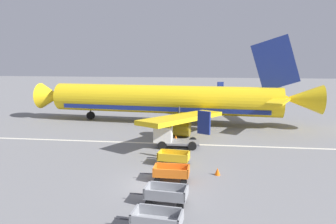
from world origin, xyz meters
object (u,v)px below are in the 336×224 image
Objects in this scene: baggage_cart_fourth_in_row at (174,157)px; traffic_cone_mid_apron at (217,171)px; traffic_cone_near_plane at (176,138)px; baggage_cart_nearest at (157,220)px; baggage_cart_second_in_row at (166,194)px; baggage_cart_third_in_row at (171,173)px; airplane at (171,100)px; service_truck_beside_carts at (168,136)px.

traffic_cone_mid_apron is at bearing -28.16° from baggage_cart_fourth_in_row.
baggage_cart_nearest is at bearing -87.70° from traffic_cone_near_plane.
traffic_cone_near_plane is (-0.69, 17.25, -0.30)m from baggage_cart_nearest.
baggage_cart_nearest is at bearing -112.49° from traffic_cone_mid_apron.
baggage_cart_second_in_row reaches higher than traffic_cone_near_plane.
traffic_cone_near_plane is at bearing 113.48° from traffic_cone_mid_apron.
baggage_cart_fourth_in_row is (-0.18, 3.33, 0.00)m from baggage_cart_third_in_row.
airplane is 10.45× the size of baggage_cart_second_in_row.
baggage_cart_second_in_row is 6.49× the size of traffic_cone_mid_apron.
airplane is 67.82× the size of traffic_cone_mid_apron.
baggage_cart_second_in_row is at bearing -83.80° from service_truck_beside_carts.
baggage_cart_fourth_in_row is 7.39m from traffic_cone_near_plane.
service_truck_beside_carts is 7.93× the size of traffic_cone_mid_apron.
baggage_cart_third_in_row is at bearing 89.92° from baggage_cart_nearest.
baggage_cart_third_in_row is at bearing 91.10° from baggage_cart_second_in_row.
service_truck_beside_carts reaches higher than baggage_cart_third_in_row.
traffic_cone_mid_apron is at bearing 56.94° from baggage_cart_second_in_row.
baggage_cart_fourth_in_row is 0.82× the size of service_truck_beside_carts.
baggage_cart_second_in_row is 6.03× the size of traffic_cone_near_plane.
baggage_cart_third_in_row and baggage_cart_fourth_in_row have the same top height.
service_truck_beside_carts is at bearing -102.10° from traffic_cone_near_plane.
traffic_cone_near_plane is (0.51, 2.40, -0.80)m from service_truck_beside_carts.
baggage_cart_fourth_in_row is at bearing -78.20° from service_truck_beside_carts.
baggage_cart_third_in_row is 6.41× the size of traffic_cone_mid_apron.
baggage_cart_fourth_in_row is (1.97, -15.97, -2.45)m from airplane.
baggage_cart_nearest is 0.82× the size of service_truck_beside_carts.
airplane is at bearing 97.04° from baggage_cart_fourth_in_row.
service_truck_beside_carts is (0.93, -11.00, -1.95)m from airplane.
baggage_cart_fourth_in_row is 5.10m from service_truck_beside_carts.
airplane is 10.44× the size of baggage_cart_nearest.
baggage_cart_fourth_in_row is at bearing 93.06° from baggage_cart_third_in_row.
airplane is 23.05m from baggage_cart_second_in_row.
traffic_cone_mid_apron is (4.53, -6.83, -0.82)m from service_truck_beside_carts.
baggage_cart_second_in_row is 3.51m from baggage_cart_third_in_row.
service_truck_beside_carts is at bearing 96.20° from baggage_cart_second_in_row.
baggage_cart_third_in_row reaches higher than traffic_cone_near_plane.
service_truck_beside_carts is at bearing 123.51° from traffic_cone_mid_apron.
baggage_cart_second_in_row and baggage_cart_fourth_in_row have the same top height.
baggage_cart_nearest reaches higher than traffic_cone_mid_apron.
baggage_cart_nearest is at bearing -91.46° from baggage_cart_second_in_row.
baggage_cart_nearest and baggage_cart_second_in_row have the same top height.
baggage_cart_fourth_in_row is at bearing -82.96° from airplane.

